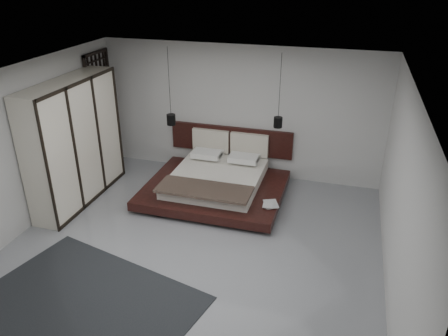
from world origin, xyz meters
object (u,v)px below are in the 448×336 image
(pendant_left, at_px, (171,119))
(pendant_right, at_px, (278,122))
(wardrobe, at_px, (74,142))
(lattice_screen, at_px, (102,112))
(bed, at_px, (217,181))
(rug, at_px, (83,306))

(pendant_left, distance_m, pendant_right, 2.22)
(wardrobe, bearing_deg, pendant_left, 43.29)
(lattice_screen, relative_size, bed, 0.97)
(lattice_screen, height_order, pendant_left, pendant_left)
(lattice_screen, distance_m, pendant_left, 1.68)
(pendant_left, distance_m, wardrobe, 1.96)
(bed, xyz_separation_m, pendant_left, (-1.11, 0.42, 1.05))
(lattice_screen, xyz_separation_m, pendant_right, (3.88, -0.12, 0.20))
(pendant_left, height_order, rug, pendant_left)
(lattice_screen, distance_m, pendant_right, 3.89)
(bed, xyz_separation_m, wardrobe, (-2.52, -0.92, 0.90))
(lattice_screen, xyz_separation_m, bed, (2.78, -0.54, -1.02))
(pendant_left, bearing_deg, bed, -20.60)
(wardrobe, bearing_deg, lattice_screen, 99.78)
(bed, xyz_separation_m, rug, (-0.81, -3.61, -0.28))
(rug, bearing_deg, bed, 77.37)
(lattice_screen, height_order, pendant_right, pendant_right)
(wardrobe, distance_m, rug, 3.40)
(pendant_right, bearing_deg, lattice_screen, 178.18)
(pendant_left, bearing_deg, rug, -85.79)
(rug, bearing_deg, wardrobe, 122.54)
(lattice_screen, xyz_separation_m, pendant_left, (1.67, -0.12, 0.04))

